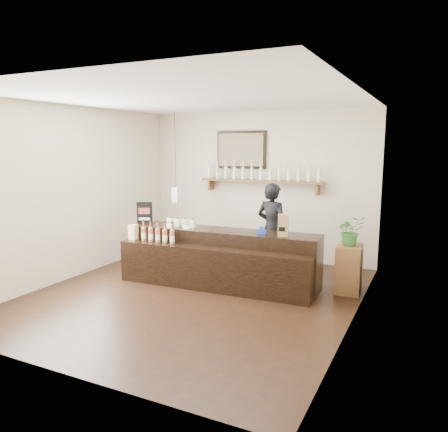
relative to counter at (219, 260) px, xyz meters
name	(u,v)px	position (x,y,z in m)	size (l,w,h in m)	color
ground	(194,295)	(-0.11, -0.59, -0.40)	(5.00, 5.00, 0.00)	black
room_shell	(193,179)	(-0.11, -0.59, 1.30)	(5.00, 5.00, 5.00)	beige
back_wall_decor	(249,167)	(-0.25, 1.79, 1.35)	(2.66, 0.96, 1.69)	brown
counter	(219,260)	(0.00, 0.00, 0.00)	(3.09, 0.97, 1.00)	black
promo_sign	(145,213)	(-1.44, 0.05, 0.64)	(0.24, 0.14, 0.37)	black
paper_bag	(283,225)	(1.02, 0.05, 0.62)	(0.17, 0.14, 0.32)	#9D804B
tape_dispenser	(262,231)	(0.66, 0.10, 0.50)	(0.14, 0.07, 0.11)	#1939B1
side_cabinet	(349,269)	(1.89, 0.54, -0.05)	(0.39, 0.51, 0.71)	brown
potted_plant	(351,231)	(1.89, 0.54, 0.53)	(0.39, 0.34, 0.43)	#2D6B2B
shopkeeper	(272,223)	(0.52, 0.96, 0.47)	(0.64, 0.42, 1.75)	black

